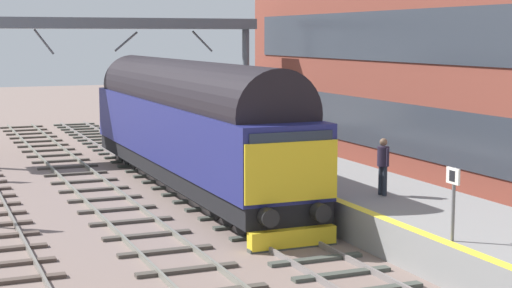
{
  "coord_description": "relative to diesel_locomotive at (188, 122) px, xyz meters",
  "views": [
    {
      "loc": [
        -8.86,
        -21.38,
        5.54
      ],
      "look_at": [
        0.2,
        0.32,
        2.38
      ],
      "focal_mm": 56.85,
      "sensor_mm": 36.0,
      "label": 1
    }
  ],
  "objects": [
    {
      "name": "ground_plane",
      "position": [
        -0.0,
        -6.19,
        -2.48
      ],
      "size": [
        140.0,
        140.0,
        0.0
      ],
      "primitive_type": "plane",
      "color": "#7D6961",
      "rests_on": "ground"
    },
    {
      "name": "track_main",
      "position": [
        -0.0,
        -6.19,
        -2.42
      ],
      "size": [
        2.5,
        60.0,
        0.15
      ],
      "color": "slate",
      "rests_on": "ground"
    },
    {
      "name": "station_platform",
      "position": [
        3.6,
        -6.19,
        -1.98
      ],
      "size": [
        4.0,
        44.0,
        1.01
      ],
      "color": "gray",
      "rests_on": "ground"
    },
    {
      "name": "track_adjacent_west",
      "position": [
        -3.22,
        -6.19,
        -2.42
      ],
      "size": [
        2.5,
        60.0,
        0.15
      ],
      "color": "slate",
      "rests_on": "ground"
    },
    {
      "name": "platform_number_sign",
      "position": [
        1.92,
        -13.04,
        -0.36
      ],
      "size": [
        0.1,
        0.44,
        1.64
      ],
      "color": "slate",
      "rests_on": "station_platform"
    },
    {
      "name": "diesel_locomotive",
      "position": [
        0.0,
        0.0,
        0.0
      ],
      "size": [
        2.74,
        17.92,
        4.68
      ],
      "color": "black",
      "rests_on": "ground"
    },
    {
      "name": "waiting_passenger",
      "position": [
        3.25,
        -7.95,
        -0.49
      ],
      "size": [
        0.37,
        0.51,
        1.64
      ],
      "rotation": [
        0.0,
        0.0,
        1.65
      ],
      "color": "#242B34",
      "rests_on": "station_platform"
    },
    {
      "name": "overhead_footbridge",
      "position": [
        -1.54,
        10.57,
        3.36
      ],
      "size": [
        16.48,
        2.0,
        6.36
      ],
      "color": "slate",
      "rests_on": "ground"
    }
  ]
}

